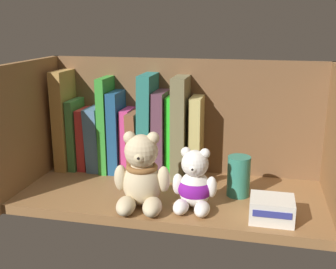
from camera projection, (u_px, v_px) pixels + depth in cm
name	position (u px, v px, depth cm)	size (l,w,h in cm)	color
shelf_board	(171.00, 196.00, 89.66)	(64.21, 27.70, 2.00)	olive
shelf_back_panel	(184.00, 120.00, 99.57)	(66.61, 1.20, 29.39)	brown
shelf_side_panel_left	(29.00, 127.00, 93.11)	(1.60, 30.10, 29.39)	olive
book_0	(68.00, 118.00, 103.46)	(3.02, 12.54, 24.40)	#AD8241
book_1	(79.00, 132.00, 103.82)	(1.82, 11.14, 17.41)	#407A3E
book_2	(88.00, 137.00, 103.63)	(2.12, 9.71, 15.19)	red
book_3	(99.00, 137.00, 102.93)	(3.32, 10.79, 15.64)	teal
book_4	(109.00, 123.00, 101.30)	(2.01, 11.69, 23.05)	green
book_5	(119.00, 130.00, 101.20)	(2.46, 11.06, 19.77)	navy
book_6	(129.00, 139.00, 101.20)	(2.15, 9.30, 15.64)	#CA397E
book_7	(139.00, 140.00, 100.70)	(2.27, 14.00, 15.34)	brown
book_8	(150.00, 123.00, 98.90)	(2.97, 13.75, 24.16)	#267269
book_9	(163.00, 132.00, 98.74)	(2.76, 12.76, 20.31)	#5B3748
book_10	(173.00, 135.00, 98.34)	(1.64, 10.50, 19.30)	green
book_11	(184.00, 126.00, 97.16)	(3.19, 12.73, 23.79)	#6E6744
book_12	(197.00, 136.00, 97.08)	(2.64, 10.03, 19.27)	tan
teddy_bear_larger	(141.00, 176.00, 81.00)	(11.29, 11.65, 15.27)	beige
teddy_bear_smaller	(194.00, 185.00, 80.85)	(8.89, 9.23, 12.30)	white
pillar_candle	(239.00, 176.00, 86.75)	(4.79, 4.79, 8.63)	#2D7A66
small_product_box	(272.00, 209.00, 76.46)	(8.05, 6.95, 4.35)	silver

